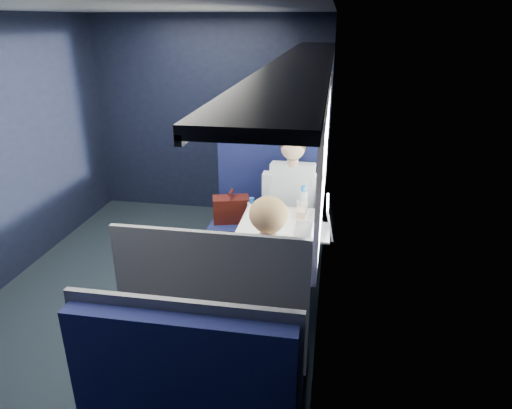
% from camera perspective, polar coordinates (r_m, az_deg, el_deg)
% --- Properties ---
extents(ground, '(2.80, 4.20, 0.01)m').
position_cam_1_polar(ground, '(4.09, -12.80, -11.66)').
color(ground, black).
extents(room_shell, '(3.00, 4.40, 2.40)m').
position_cam_1_polar(room_shell, '(3.49, -14.51, 8.95)').
color(room_shell, black).
rests_on(room_shell, ground).
extents(table, '(0.62, 1.00, 0.74)m').
position_cam_1_polar(table, '(3.51, 2.14, -4.47)').
color(table, '#54565E').
rests_on(table, ground).
extents(seat_bay_near, '(1.04, 0.62, 1.26)m').
position_cam_1_polar(seat_bay_near, '(4.41, 1.06, -2.07)').
color(seat_bay_near, '#0D113C').
rests_on(seat_bay_near, ground).
extents(seat_bay_far, '(1.04, 0.62, 1.26)m').
position_cam_1_polar(seat_bay_far, '(2.94, -3.96, -16.18)').
color(seat_bay_far, '#0D113C').
rests_on(seat_bay_far, ground).
extents(seat_row_front, '(1.04, 0.51, 1.16)m').
position_cam_1_polar(seat_row_front, '(5.27, 2.73, 1.91)').
color(seat_row_front, '#0D113C').
rests_on(seat_row_front, ground).
extents(man, '(0.53, 0.56, 1.32)m').
position_cam_1_polar(man, '(4.11, 4.38, 0.48)').
color(man, black).
rests_on(man, ground).
extents(woman, '(0.53, 0.56, 1.32)m').
position_cam_1_polar(woman, '(2.86, 1.61, -9.73)').
color(woman, black).
rests_on(woman, ground).
extents(papers, '(0.53, 0.75, 0.01)m').
position_cam_1_polar(papers, '(3.54, 1.96, -2.74)').
color(papers, white).
rests_on(papers, table).
extents(laptop, '(0.27, 0.35, 0.26)m').
position_cam_1_polar(laptop, '(3.44, 8.07, -2.51)').
color(laptop, silver).
rests_on(laptop, table).
extents(bottle_small, '(0.07, 0.07, 0.24)m').
position_cam_1_polar(bottle_small, '(3.76, 5.88, 0.38)').
color(bottle_small, silver).
rests_on(bottle_small, table).
extents(cup, '(0.07, 0.07, 0.09)m').
position_cam_1_polar(cup, '(3.84, 5.60, -0.14)').
color(cup, white).
rests_on(cup, table).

